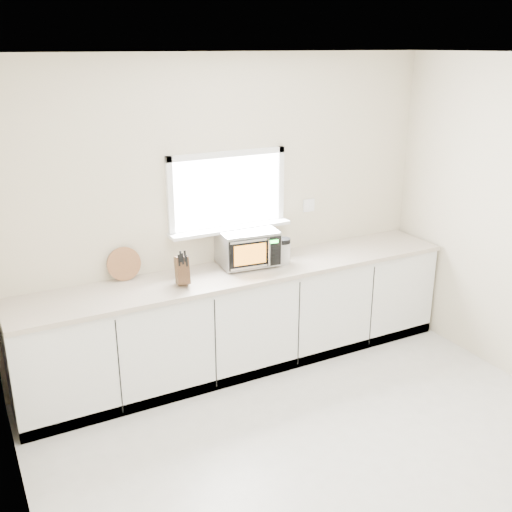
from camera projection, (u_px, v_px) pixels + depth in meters
ground at (356, 475)px, 4.04m from camera, size 4.00×4.00×0.00m
back_wall at (227, 212)px, 5.25m from camera, size 4.00×0.17×2.70m
cabinets at (243, 320)px, 5.32m from camera, size 3.92×0.60×0.88m
countertop at (243, 272)px, 5.15m from camera, size 3.92×0.64×0.04m
microwave at (247, 247)px, 5.22m from camera, size 0.52×0.45×0.32m
knife_block at (182, 270)px, 4.79m from camera, size 0.14×0.23×0.30m
cutting_board at (124, 264)px, 4.89m from camera, size 0.28×0.07×0.28m
coffee_grinder at (283, 251)px, 5.27m from camera, size 0.15×0.15×0.23m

